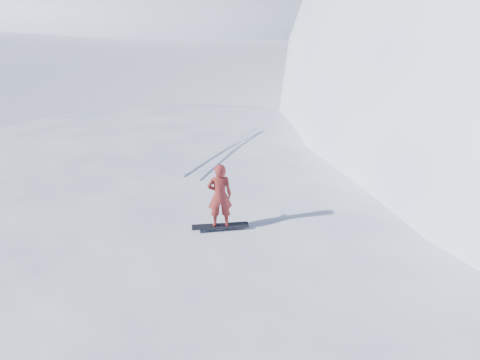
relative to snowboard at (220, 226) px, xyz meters
The scene contains 8 objects.
ground 3.27m from the snowboard, 154.79° to the left, with size 400.00×400.00×0.00m, color white.
near_ridge 4.73m from the snowboard, 104.18° to the left, with size 36.00×28.00×4.80m, color white.
far_ridge_a 94.35m from the snowboard, 139.75° to the left, with size 120.00×70.00×28.00m, color white.
wind_bumps 4.66m from the snowboard, 129.85° to the left, with size 16.00×14.40×1.00m.
snowboard is the anchor object (origin of this frame).
snowboarder 0.97m from the snowboard, ahead, with size 0.70×0.46×1.92m, color maroon.
vapor_plume 63.57m from the snowboard, 137.42° to the left, with size 11.08×8.87×7.76m, color white.
board_tracks 6.18m from the snowboard, 124.13° to the left, with size 1.51×5.96×0.04m.
Camera 1 is at (10.21, -11.74, 9.89)m, focal length 40.00 mm.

